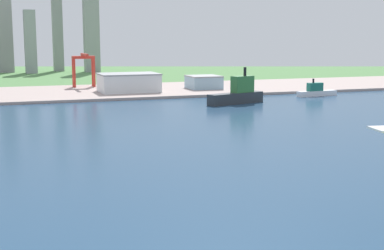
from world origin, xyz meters
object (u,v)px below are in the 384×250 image
at_px(container_barge, 238,94).
at_px(ferry_boat, 316,91).
at_px(warehouse_main, 129,82).
at_px(port_crane_red, 84,63).
at_px(warehouse_annex, 204,82).

distance_m(container_barge, ferry_boat, 95.01).
bearing_deg(warehouse_main, port_crane_red, 117.15).
xyz_separation_m(ferry_boat, port_crane_red, (-189.99, 137.39, 22.56)).
distance_m(ferry_boat, port_crane_red, 235.54).
xyz_separation_m(container_barge, warehouse_annex, (10.91, 107.11, 0.84)).
distance_m(container_barge, warehouse_main, 122.00).
bearing_deg(container_barge, warehouse_main, 123.26).
bearing_deg(port_crane_red, warehouse_main, -62.85).
relative_size(port_crane_red, warehouse_annex, 1.15).
bearing_deg(container_barge, port_crane_red, 121.02).
height_order(container_barge, ferry_boat, container_barge).
distance_m(ferry_boat, warehouse_main, 174.67).
distance_m(port_crane_red, warehouse_annex, 125.49).
bearing_deg(port_crane_red, warehouse_annex, -27.66).
bearing_deg(container_barge, ferry_boat, 16.76).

